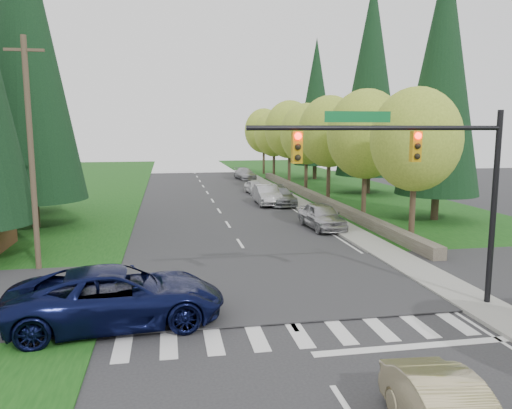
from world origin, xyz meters
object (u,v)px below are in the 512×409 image
object	(u,v)px
parked_car_d	(255,187)
parked_car_e	(245,174)
parked_car_b	(279,196)
parked_car_a	(322,216)
parked_car_c	(267,195)
suv_navy	(118,296)

from	to	relation	value
parked_car_d	parked_car_e	distance (m)	13.51
parked_car_b	parked_car_e	distance (m)	20.80
parked_car_a	parked_car_c	distance (m)	10.44
parked_car_b	parked_car_d	distance (m)	7.37
parked_car_a	parked_car_e	bearing A→B (deg)	85.96
parked_car_b	parked_car_a	bearing A→B (deg)	-88.46
parked_car_a	parked_car_e	xyz separation A→B (m)	(0.00, 30.85, -0.12)
suv_navy	parked_car_b	world-z (taller)	suv_navy
suv_navy	parked_car_c	xyz separation A→B (m)	(9.65, 24.00, -0.12)
parked_car_c	parked_car_b	bearing A→B (deg)	-15.86
suv_navy	parked_car_c	bearing A→B (deg)	-27.72
parked_car_d	parked_car_b	bearing A→B (deg)	-89.80
suv_navy	parked_car_d	xyz separation A→B (m)	(9.92, 31.04, -0.29)
parked_car_c	parked_car_e	bearing A→B (deg)	87.01
parked_car_c	parked_car_d	xyz separation A→B (m)	(0.27, 7.04, -0.17)
suv_navy	parked_car_e	distance (m)	45.85
parked_car_c	suv_navy	bearing A→B (deg)	-110.99
parked_car_c	parked_car_d	world-z (taller)	parked_car_c
parked_car_a	parked_car_d	world-z (taller)	parked_car_a
parked_car_c	parked_car_d	size ratio (longest dim) A/B	1.32
parked_car_b	parked_car_d	xyz separation A→B (m)	(-0.72, 7.33, -0.10)
parked_car_a	parked_car_d	xyz separation A→B (m)	(-1.13, 17.38, -0.16)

